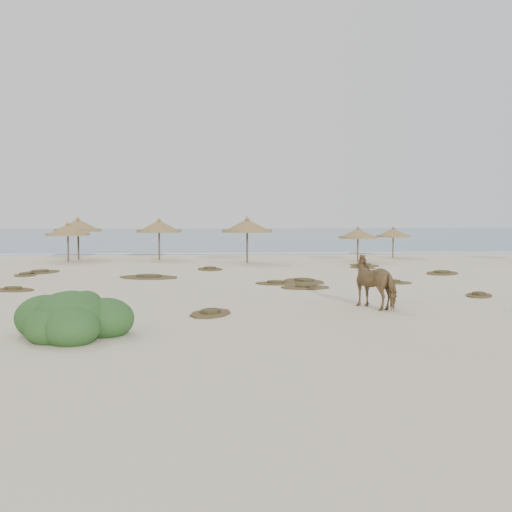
% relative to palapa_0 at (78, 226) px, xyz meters
% --- Properties ---
extents(ground, '(160.00, 160.00, 0.00)m').
position_rel_palapa_0_xyz_m(ground, '(12.95, -19.89, -2.45)').
color(ground, beige).
rests_on(ground, ground).
extents(ocean, '(200.00, 100.00, 0.01)m').
position_rel_palapa_0_xyz_m(ocean, '(12.95, 55.11, -2.45)').
color(ocean, navy).
rests_on(ocean, ground).
extents(foam_line, '(70.00, 0.60, 0.01)m').
position_rel_palapa_0_xyz_m(foam_line, '(12.95, 6.11, -2.45)').
color(foam_line, white).
rests_on(foam_line, ground).
extents(palapa_0, '(3.97, 3.97, 3.16)m').
position_rel_palapa_0_xyz_m(palapa_0, '(0.00, 0.00, 0.00)').
color(palapa_0, brown).
rests_on(palapa_0, ground).
extents(palapa_1, '(3.68, 3.68, 2.80)m').
position_rel_palapa_0_xyz_m(palapa_1, '(-0.23, -1.96, -0.28)').
color(palapa_1, brown).
rests_on(palapa_1, ground).
extents(palapa_2, '(4.12, 4.12, 3.08)m').
position_rel_palapa_0_xyz_m(palapa_2, '(5.92, -0.68, -0.07)').
color(palapa_2, brown).
rests_on(palapa_2, ground).
extents(palapa_3, '(4.09, 4.09, 3.18)m').
position_rel_palapa_0_xyz_m(palapa_3, '(12.14, -3.72, 0.02)').
color(palapa_3, brown).
rests_on(palapa_3, ground).
extents(palapa_4, '(2.71, 2.71, 2.50)m').
position_rel_palapa_0_xyz_m(palapa_4, '(19.83, -3.41, -0.51)').
color(palapa_4, brown).
rests_on(palapa_4, ground).
extents(palapa_5, '(3.42, 3.42, 2.42)m').
position_rel_palapa_0_xyz_m(palapa_5, '(23.51, 0.37, -0.57)').
color(palapa_5, brown).
rests_on(palapa_5, ground).
extents(horse, '(1.92, 2.35, 1.81)m').
position_rel_palapa_0_xyz_m(horse, '(15.65, -23.03, -1.55)').
color(horse, olive).
rests_on(horse, ground).
extents(bush, '(3.15, 2.77, 1.41)m').
position_rel_palapa_0_xyz_m(bush, '(6.35, -27.18, -1.99)').
color(bush, '#2F5424').
rests_on(bush, ground).
extents(scrub_0, '(2.13, 1.72, 0.16)m').
position_rel_palapa_0_xyz_m(scrub_0, '(1.46, -17.51, -2.40)').
color(scrub_0, brown).
rests_on(scrub_0, ground).
extents(scrub_1, '(3.60, 2.87, 0.16)m').
position_rel_palapa_0_xyz_m(scrub_1, '(6.61, -12.81, -2.40)').
color(scrub_1, brown).
rests_on(scrub_1, ground).
extents(scrub_2, '(2.20, 1.74, 0.16)m').
position_rel_palapa_0_xyz_m(scrub_2, '(12.86, -15.95, -2.40)').
color(scrub_2, brown).
rests_on(scrub_2, ground).
extents(scrub_3, '(2.52, 3.03, 0.16)m').
position_rel_palapa_0_xyz_m(scrub_3, '(14.31, -15.18, -2.40)').
color(scrub_3, brown).
rests_on(scrub_3, ground).
extents(scrub_4, '(2.11, 1.65, 0.16)m').
position_rel_palapa_0_xyz_m(scrub_4, '(18.37, -15.93, -2.40)').
color(scrub_4, brown).
rests_on(scrub_4, ground).
extents(scrub_5, '(2.80, 3.00, 0.16)m').
position_rel_palapa_0_xyz_m(scrub_5, '(22.50, -11.74, -2.40)').
color(scrub_5, brown).
rests_on(scrub_5, ground).
extents(scrub_6, '(2.51, 2.95, 0.16)m').
position_rel_palapa_0_xyz_m(scrub_6, '(0.25, -9.77, -2.40)').
color(scrub_6, brown).
rests_on(scrub_6, ground).
extents(scrub_7, '(2.40, 2.53, 0.16)m').
position_rel_palapa_0_xyz_m(scrub_7, '(19.46, -6.60, -2.40)').
color(scrub_7, brown).
rests_on(scrub_7, ground).
extents(scrub_8, '(1.36, 1.87, 0.16)m').
position_rel_palapa_0_xyz_m(scrub_8, '(-0.10, -11.25, -2.40)').
color(scrub_8, brown).
rests_on(scrub_8, ground).
extents(scrub_9, '(2.23, 1.48, 0.16)m').
position_rel_palapa_0_xyz_m(scrub_9, '(14.02, -17.49, -2.40)').
color(scrub_9, brown).
rests_on(scrub_9, ground).
extents(scrub_10, '(1.95, 2.11, 0.16)m').
position_rel_palapa_0_xyz_m(scrub_10, '(18.97, -8.09, -2.40)').
color(scrub_10, brown).
rests_on(scrub_10, ground).
extents(scrub_11, '(1.82, 2.18, 0.16)m').
position_rel_palapa_0_xyz_m(scrub_11, '(9.93, -23.99, -2.40)').
color(scrub_11, brown).
rests_on(scrub_11, ground).
extents(scrub_12, '(1.66, 1.80, 0.16)m').
position_rel_palapa_0_xyz_m(scrub_12, '(20.49, -20.48, -2.40)').
color(scrub_12, brown).
rests_on(scrub_12, ground).
extents(scrub_13, '(1.87, 2.47, 0.16)m').
position_rel_palapa_0_xyz_m(scrub_13, '(9.69, -8.49, -2.40)').
color(scrub_13, brown).
rests_on(scrub_13, ground).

